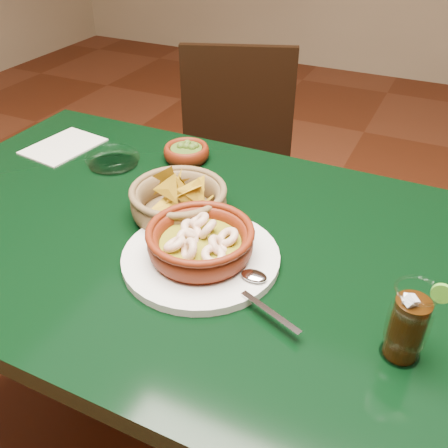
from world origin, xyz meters
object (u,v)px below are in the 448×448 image
at_px(dining_table, 169,264).
at_px(cola_drink, 408,324).
at_px(dining_chair, 235,171).
at_px(chip_basket, 179,201).
at_px(shrimp_plate, 201,246).

distance_m(dining_table, cola_drink, 0.53).
distance_m(dining_chair, chip_basket, 0.74).
height_order(dining_chair, shrimp_plate, dining_chair).
distance_m(dining_chair, shrimp_plate, 0.87).
relative_size(dining_chair, cola_drink, 6.03).
xyz_separation_m(dining_table, shrimp_plate, (0.12, -0.07, 0.13)).
height_order(dining_table, shrimp_plate, shrimp_plate).
distance_m(shrimp_plate, cola_drink, 0.37).
height_order(dining_table, cola_drink, cola_drink).
bearing_deg(dining_table, shrimp_plate, -30.40).
bearing_deg(shrimp_plate, dining_chair, 110.11).
relative_size(dining_chair, chip_basket, 3.83).
relative_size(shrimp_plate, chip_basket, 1.62).
relative_size(dining_table, cola_drink, 8.16).
height_order(dining_table, dining_chair, dining_chair).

